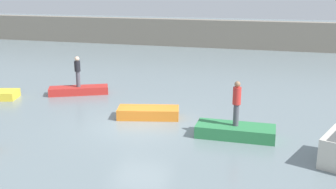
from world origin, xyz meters
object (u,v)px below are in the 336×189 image
(rowboat_orange, at_px, (148,113))
(person_red_shirt, at_px, (237,101))
(person_dark_shirt, at_px, (78,70))
(rowboat_red, at_px, (79,90))
(rowboat_green, at_px, (235,131))

(rowboat_orange, xyz_separation_m, person_red_shirt, (4.04, -1.32, 1.23))
(rowboat_orange, height_order, person_dark_shirt, person_dark_shirt)
(rowboat_red, distance_m, rowboat_green, 9.93)
(rowboat_orange, distance_m, rowboat_green, 4.25)
(rowboat_red, relative_size, person_dark_shirt, 1.89)
(rowboat_orange, xyz_separation_m, rowboat_green, (4.04, -1.32, 0.00))
(rowboat_red, bearing_deg, person_red_shirt, -50.85)
(person_dark_shirt, bearing_deg, rowboat_green, -24.53)
(rowboat_orange, relative_size, rowboat_green, 0.89)
(rowboat_red, relative_size, rowboat_orange, 1.16)
(rowboat_red, relative_size, rowboat_green, 1.04)
(person_red_shirt, bearing_deg, rowboat_red, 155.47)
(person_dark_shirt, bearing_deg, rowboat_orange, -29.35)
(rowboat_green, relative_size, person_red_shirt, 1.72)
(rowboat_red, bearing_deg, rowboat_orange, -55.68)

